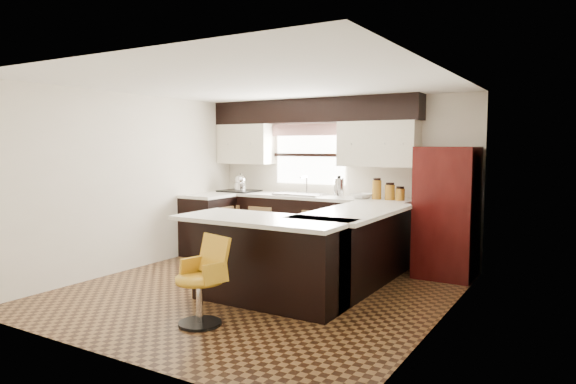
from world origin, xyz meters
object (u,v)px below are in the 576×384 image
Objects in this scene: refrigerator at (447,212)px; bar_chair at (199,281)px; peninsula_return at (269,262)px; peninsula_long at (351,251)px.

bar_chair is (-1.54, -3.04, -0.42)m from refrigerator.
refrigerator is (1.34, 2.14, 0.39)m from peninsula_return.
refrigerator reaches higher than peninsula_long.
peninsula_return is 1.96× the size of bar_chair.
bar_chair is at bearing -102.59° from peninsula_return.
bar_chair is at bearing -116.96° from refrigerator.
refrigerator reaches higher than bar_chair.
refrigerator is 2.00× the size of bar_chair.
peninsula_long is 2.32× the size of bar_chair.
bar_chair is (-0.73, -1.87, -0.03)m from peninsula_long.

